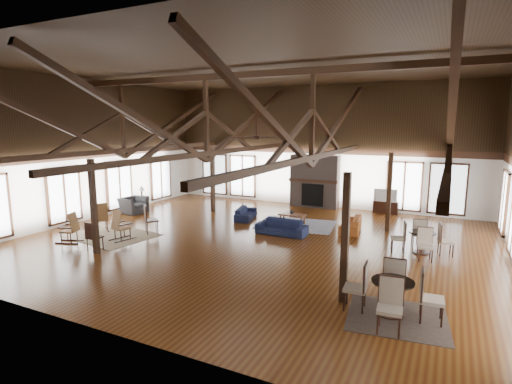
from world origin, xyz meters
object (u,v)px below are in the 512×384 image
at_px(sofa_navy_left, 246,213).
at_px(cafe_table_near, 392,291).
at_px(tv_console, 386,207).
at_px(sofa_orange, 351,224).
at_px(cafe_table_far, 422,238).
at_px(armchair, 133,205).
at_px(sofa_navy_front, 282,227).
at_px(coffee_table, 292,215).

relative_size(sofa_navy_left, cafe_table_near, 0.80).
height_order(cafe_table_near, tv_console, cafe_table_near).
height_order(sofa_orange, cafe_table_far, cafe_table_far).
height_order(sofa_orange, cafe_table_near, cafe_table_near).
xyz_separation_m(armchair, cafe_table_far, (12.59, -0.51, 0.13)).
distance_m(sofa_navy_left, cafe_table_far, 7.48).
xyz_separation_m(sofa_navy_front, sofa_navy_left, (-2.38, 1.64, -0.03)).
xyz_separation_m(armchair, cafe_table_near, (12.32, -5.34, 0.18)).
distance_m(sofa_navy_front, cafe_table_far, 4.90).
bearing_deg(sofa_orange, cafe_table_far, 49.04).
relative_size(armchair, cafe_table_near, 0.53).
relative_size(sofa_orange, armchair, 1.63).
bearing_deg(cafe_table_near, tv_console, 99.00).
bearing_deg(cafe_table_far, armchair, 177.69).
xyz_separation_m(sofa_orange, cafe_table_near, (2.42, -6.63, 0.28)).
distance_m(sofa_navy_front, armchair, 7.71).
bearing_deg(coffee_table, tv_console, 55.20).
height_order(sofa_navy_left, sofa_orange, sofa_orange).
relative_size(sofa_navy_front, coffee_table, 1.67).
height_order(cafe_table_near, cafe_table_far, cafe_table_near).
xyz_separation_m(sofa_orange, coffee_table, (-2.42, -0.02, 0.10)).
bearing_deg(coffee_table, cafe_table_near, -49.23).
bearing_deg(sofa_orange, sofa_navy_front, -59.39).
relative_size(armchair, tv_console, 1.01).
height_order(sofa_navy_left, cafe_table_near, cafe_table_near).
relative_size(sofa_orange, cafe_table_far, 0.94).
relative_size(sofa_navy_left, tv_console, 1.52).
distance_m(sofa_navy_front, sofa_navy_left, 2.89).
bearing_deg(sofa_navy_left, cafe_table_near, -146.94).
bearing_deg(sofa_navy_front, cafe_table_far, -0.32).
xyz_separation_m(sofa_navy_front, cafe_table_far, (4.89, -0.09, 0.22)).
xyz_separation_m(sofa_navy_left, tv_console, (5.35, 3.91, 0.03)).
relative_size(sofa_navy_front, armchair, 1.69).
xyz_separation_m(cafe_table_near, cafe_table_far, (0.27, 4.83, -0.05)).
relative_size(sofa_navy_front, cafe_table_far, 0.97).
xyz_separation_m(cafe_table_far, tv_console, (-1.93, 5.64, -0.22)).
relative_size(cafe_table_near, tv_console, 1.90).
relative_size(sofa_navy_front, cafe_table_near, 0.90).
relative_size(cafe_table_far, tv_console, 1.75).
distance_m(sofa_navy_left, cafe_table_near, 9.60).
distance_m(cafe_table_near, tv_console, 10.61).
relative_size(cafe_table_near, cafe_table_far, 1.09).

